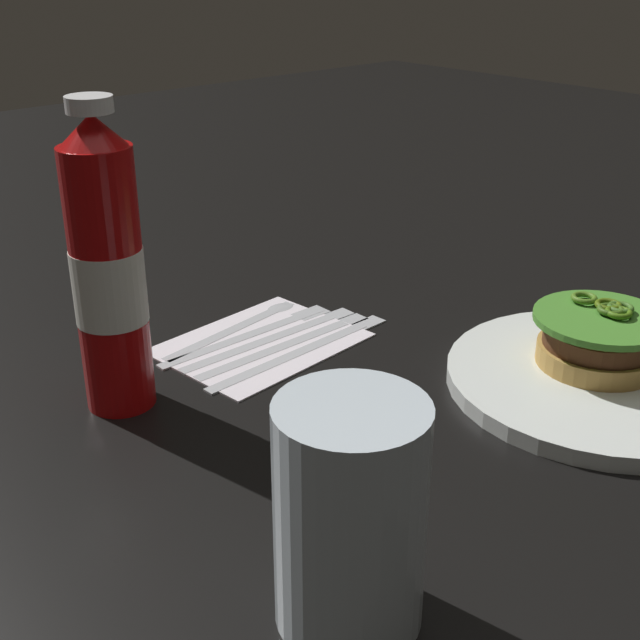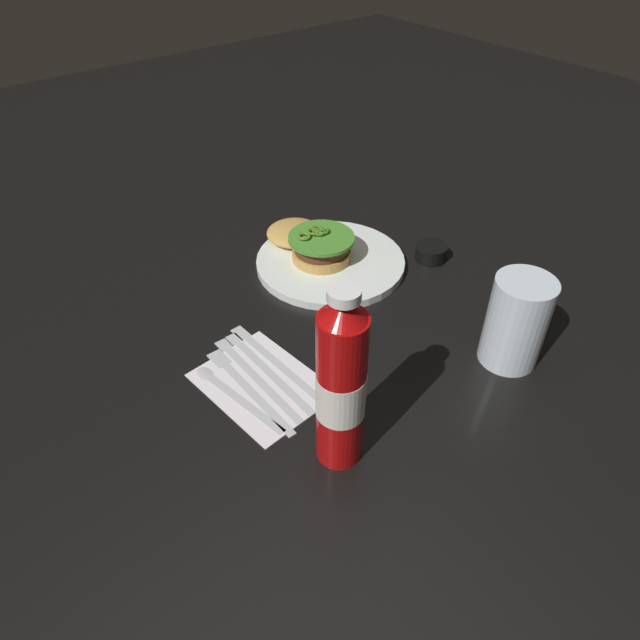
# 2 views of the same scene
# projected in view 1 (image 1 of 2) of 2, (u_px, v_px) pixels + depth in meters

# --- Properties ---
(ground_plane) EXTENTS (3.00, 3.00, 0.00)m
(ground_plane) POSITION_uv_depth(u_px,v_px,m) (457.00, 400.00, 0.70)
(ground_plane) COLOR black
(dinner_plate) EXTENTS (0.26, 0.26, 0.01)m
(dinner_plate) POSITION_uv_depth(u_px,v_px,m) (601.00, 380.00, 0.72)
(dinner_plate) COLOR white
(dinner_plate) RESTS_ON ground_plane
(burger_sandwich) EXTENTS (0.19, 0.12, 0.05)m
(burger_sandwich) POSITION_uv_depth(u_px,v_px,m) (618.00, 334.00, 0.74)
(burger_sandwich) COLOR tan
(burger_sandwich) RESTS_ON dinner_plate
(ketchup_bottle) EXTENTS (0.06, 0.06, 0.25)m
(ketchup_bottle) POSITION_uv_depth(u_px,v_px,m) (108.00, 271.00, 0.65)
(ketchup_bottle) COLOR #B10B0B
(ketchup_bottle) RESTS_ON ground_plane
(water_glass) EXTENTS (0.08, 0.08, 0.14)m
(water_glass) POSITION_uv_depth(u_px,v_px,m) (350.00, 517.00, 0.45)
(water_glass) COLOR silver
(water_glass) RESTS_ON ground_plane
(napkin) EXTENTS (0.19, 0.15, 0.00)m
(napkin) POSITION_uv_depth(u_px,v_px,m) (261.00, 342.00, 0.80)
(napkin) COLOR white
(napkin) RESTS_ON ground_plane
(steak_knife) EXTENTS (0.22, 0.02, 0.00)m
(steak_knife) POSITION_uv_depth(u_px,v_px,m) (312.00, 343.00, 0.79)
(steak_knife) COLOR silver
(steak_knife) RESTS_ON napkin
(butter_knife) EXTENTS (0.20, 0.02, 0.00)m
(butter_knife) POSITION_uv_depth(u_px,v_px,m) (297.00, 338.00, 0.80)
(butter_knife) COLOR silver
(butter_knife) RESTS_ON napkin
(table_knife) EXTENTS (0.20, 0.02, 0.00)m
(table_knife) POSITION_uv_depth(u_px,v_px,m) (282.00, 331.00, 0.82)
(table_knife) COLOR silver
(table_knife) RESTS_ON napkin
(fork_utensil) EXTENTS (0.20, 0.02, 0.00)m
(fork_utensil) POSITION_uv_depth(u_px,v_px,m) (262.00, 327.00, 0.82)
(fork_utensil) COLOR silver
(fork_utensil) RESTS_ON napkin
(spoon_utensil) EXTENTS (0.18, 0.04, 0.00)m
(spoon_utensil) POSITION_uv_depth(u_px,v_px,m) (252.00, 318.00, 0.85)
(spoon_utensil) COLOR silver
(spoon_utensil) RESTS_ON napkin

